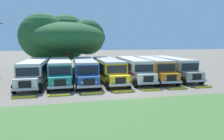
# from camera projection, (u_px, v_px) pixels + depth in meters

# --- Properties ---
(ground_plane) EXTENTS (220.00, 220.00, 0.00)m
(ground_plane) POSITION_uv_depth(u_px,v_px,m) (122.00, 92.00, 20.00)
(ground_plane) COLOR slate
(foreground_grass_strip) EXTENTS (80.00, 10.04, 0.01)m
(foreground_grass_strip) POSITION_uv_depth(u_px,v_px,m) (155.00, 121.00, 12.63)
(foreground_grass_strip) COLOR #4C7538
(foreground_grass_strip) RESTS_ON ground_plane
(parked_bus_slot_0) EXTENTS (2.90, 10.87, 2.82)m
(parked_bus_slot_0) POSITION_uv_depth(u_px,v_px,m) (35.00, 71.00, 23.92)
(parked_bus_slot_0) COLOR silver
(parked_bus_slot_0) RESTS_ON ground_plane
(parked_bus_slot_1) EXTENTS (2.91, 10.87, 2.82)m
(parked_bus_slot_1) POSITION_uv_depth(u_px,v_px,m) (60.00, 70.00, 24.69)
(parked_bus_slot_1) COLOR teal
(parked_bus_slot_1) RESTS_ON ground_plane
(parked_bus_slot_2) EXTENTS (2.81, 10.86, 2.82)m
(parked_bus_slot_2) POSITION_uv_depth(u_px,v_px,m) (85.00, 69.00, 25.02)
(parked_bus_slot_2) COLOR #23519E
(parked_bus_slot_2) RESTS_ON ground_plane
(parked_bus_slot_3) EXTENTS (2.88, 10.86, 2.82)m
(parked_bus_slot_3) POSITION_uv_depth(u_px,v_px,m) (108.00, 69.00, 25.71)
(parked_bus_slot_3) COLOR yellow
(parked_bus_slot_3) RESTS_ON ground_plane
(parked_bus_slot_4) EXTENTS (2.99, 10.88, 2.82)m
(parked_bus_slot_4) POSITION_uv_depth(u_px,v_px,m) (133.00, 68.00, 26.68)
(parked_bus_slot_4) COLOR silver
(parked_bus_slot_4) RESTS_ON ground_plane
(parked_bus_slot_5) EXTENTS (3.24, 10.92, 2.82)m
(parked_bus_slot_5) POSITION_uv_depth(u_px,v_px,m) (153.00, 67.00, 27.20)
(parked_bus_slot_5) COLOR orange
(parked_bus_slot_5) RESTS_ON ground_plane
(parked_bus_slot_6) EXTENTS (2.85, 10.86, 2.82)m
(parked_bus_slot_6) POSITION_uv_depth(u_px,v_px,m) (172.00, 66.00, 27.94)
(parked_bus_slot_6) COLOR #9E9993
(parked_bus_slot_6) RESTS_ON ground_plane
(curb_wheelstop_0) EXTENTS (2.00, 0.36, 0.15)m
(curb_wheelstop_0) POSITION_uv_depth(u_px,v_px,m) (23.00, 97.00, 17.78)
(curb_wheelstop_0) COLOR yellow
(curb_wheelstop_0) RESTS_ON ground_plane
(curb_wheelstop_1) EXTENTS (2.00, 0.36, 0.15)m
(curb_wheelstop_1) POSITION_uv_depth(u_px,v_px,m) (59.00, 95.00, 18.46)
(curb_wheelstop_1) COLOR yellow
(curb_wheelstop_1) RESTS_ON ground_plane
(curb_wheelstop_2) EXTENTS (2.00, 0.36, 0.15)m
(curb_wheelstop_2) POSITION_uv_depth(u_px,v_px,m) (92.00, 93.00, 19.14)
(curb_wheelstop_2) COLOR yellow
(curb_wheelstop_2) RESTS_ON ground_plane
(curb_wheelstop_3) EXTENTS (2.00, 0.36, 0.15)m
(curb_wheelstop_3) POSITION_uv_depth(u_px,v_px,m) (123.00, 92.00, 19.82)
(curb_wheelstop_3) COLOR yellow
(curb_wheelstop_3) RESTS_ON ground_plane
(curb_wheelstop_4) EXTENTS (2.00, 0.36, 0.15)m
(curb_wheelstop_4) POSITION_uv_depth(u_px,v_px,m) (151.00, 90.00, 20.49)
(curb_wheelstop_4) COLOR yellow
(curb_wheelstop_4) RESTS_ON ground_plane
(curb_wheelstop_5) EXTENTS (2.00, 0.36, 0.15)m
(curb_wheelstop_5) POSITION_uv_depth(u_px,v_px,m) (178.00, 88.00, 21.17)
(curb_wheelstop_5) COLOR yellow
(curb_wheelstop_5) RESTS_ON ground_plane
(curb_wheelstop_6) EXTENTS (2.00, 0.36, 0.15)m
(curb_wheelstop_6) POSITION_uv_depth(u_px,v_px,m) (203.00, 87.00, 21.85)
(curb_wheelstop_6) COLOR yellow
(curb_wheelstop_6) RESTS_ON ground_plane
(broad_shade_tree) EXTENTS (14.40, 15.37, 10.15)m
(broad_shade_tree) POSITION_uv_depth(u_px,v_px,m) (64.00, 37.00, 34.94)
(broad_shade_tree) COLOR brown
(broad_shade_tree) RESTS_ON ground_plane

